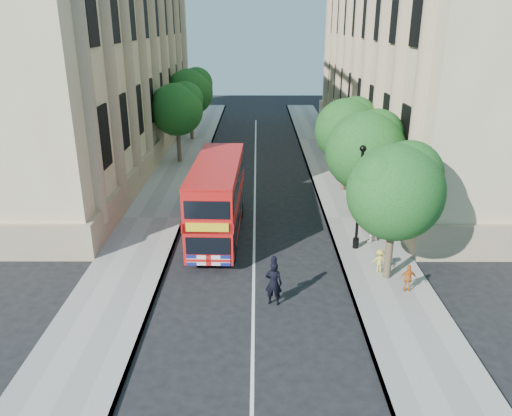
{
  "coord_description": "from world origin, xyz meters",
  "views": [
    {
      "loc": [
        0.15,
        -16.31,
        10.63
      ],
      "look_at": [
        0.09,
        5.74,
        2.3
      ],
      "focal_mm": 35.0,
      "sensor_mm": 36.0,
      "label": 1
    }
  ],
  "objects_px": {
    "box_van": "(219,194)",
    "woman_pedestrian": "(371,226)",
    "lamp_post": "(359,202)",
    "police_constable": "(274,283)",
    "double_decker_bus": "(217,197)"
  },
  "relations": [
    {
      "from": "police_constable",
      "to": "box_van",
      "type": "bearing_deg",
      "value": -62.32
    },
    {
      "from": "box_van",
      "to": "double_decker_bus",
      "type": "bearing_deg",
      "value": -91.74
    },
    {
      "from": "lamp_post",
      "to": "box_van",
      "type": "distance_m",
      "value": 8.72
    },
    {
      "from": "double_decker_bus",
      "to": "police_constable",
      "type": "height_order",
      "value": "double_decker_bus"
    },
    {
      "from": "double_decker_bus",
      "to": "box_van",
      "type": "xyz_separation_m",
      "value": [
        -0.19,
        3.23,
        -0.94
      ]
    },
    {
      "from": "woman_pedestrian",
      "to": "box_van",
      "type": "bearing_deg",
      "value": -51.53
    },
    {
      "from": "box_van",
      "to": "woman_pedestrian",
      "type": "bearing_deg",
      "value": -32.49
    },
    {
      "from": "double_decker_bus",
      "to": "police_constable",
      "type": "relative_size",
      "value": 4.6
    },
    {
      "from": "woman_pedestrian",
      "to": "police_constable",
      "type": "bearing_deg",
      "value": 24.63
    },
    {
      "from": "woman_pedestrian",
      "to": "lamp_post",
      "type": "bearing_deg",
      "value": 18.09
    },
    {
      "from": "police_constable",
      "to": "woman_pedestrian",
      "type": "distance_m",
      "value": 7.72
    },
    {
      "from": "lamp_post",
      "to": "box_van",
      "type": "relative_size",
      "value": 1.15
    },
    {
      "from": "double_decker_bus",
      "to": "box_van",
      "type": "height_order",
      "value": "double_decker_bus"
    },
    {
      "from": "lamp_post",
      "to": "double_decker_bus",
      "type": "height_order",
      "value": "lamp_post"
    },
    {
      "from": "lamp_post",
      "to": "box_van",
      "type": "bearing_deg",
      "value": 145.12
    }
  ]
}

